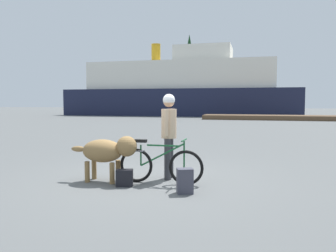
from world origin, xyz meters
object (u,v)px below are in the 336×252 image
at_px(bicycle, 160,165).
at_px(backpack, 185,181).
at_px(ferry_boat, 183,90).
at_px(handbag_pannier, 124,178).
at_px(sailboat_moored, 173,110).
at_px(dog, 108,151).
at_px(person_cyclist, 169,127).

distance_m(bicycle, backpack, 0.86).
height_order(backpack, ferry_boat, ferry_boat).
relative_size(handbag_pannier, sailboat_moored, 0.04).
bearing_deg(bicycle, dog, -174.34).
relative_size(dog, ferry_boat, 0.05).
bearing_deg(dog, person_cyclist, 26.77).
bearing_deg(backpack, person_cyclist, 118.20).
bearing_deg(dog, bicycle, 5.66).
xyz_separation_m(person_cyclist, ferry_boat, (-6.75, 33.19, 1.95)).
bearing_deg(ferry_boat, sailboat_moored, 115.61).
distance_m(backpack, ferry_boat, 35.12).
distance_m(dog, handbag_pannier, 0.72).
height_order(dog, ferry_boat, ferry_boat).
xyz_separation_m(handbag_pannier, ferry_boat, (-6.08, 34.04, 2.87)).
bearing_deg(dog, backpack, -15.41).
height_order(bicycle, ferry_boat, ferry_boat).
xyz_separation_m(person_cyclist, sailboat_moored, (-9.27, 38.45, -0.60)).
relative_size(bicycle, dog, 1.20).
distance_m(person_cyclist, dog, 1.36).
relative_size(person_cyclist, dog, 1.25).
bearing_deg(sailboat_moored, backpack, -76.03).
height_order(ferry_boat, sailboat_moored, ferry_boat).
xyz_separation_m(backpack, ferry_boat, (-7.30, 34.24, 2.81)).
height_order(dog, backpack, dog).
xyz_separation_m(bicycle, backpack, (0.62, -0.57, -0.15)).
bearing_deg(ferry_boat, bicycle, -78.77).
bearing_deg(person_cyclist, backpack, -61.80).
relative_size(ferry_boat, sailboat_moored, 3.15).
bearing_deg(person_cyclist, bicycle, -97.84).
bearing_deg(bicycle, sailboat_moored, 103.30).
height_order(dog, sailboat_moored, sailboat_moored).
relative_size(backpack, sailboat_moored, 0.05).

